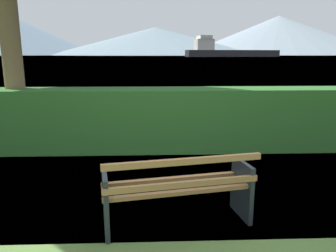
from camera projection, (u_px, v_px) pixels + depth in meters
ground_plane at (176, 222)px, 3.72m from camera, size 1400.00×1400.00×0.00m
water_surface at (155, 56)px, 305.67m from camera, size 620.00×620.00×0.00m
park_bench at (178, 190)px, 3.58m from camera, size 1.73×0.87×0.87m
hedge_row at (167, 119)px, 6.46m from camera, size 11.54×0.82×1.23m
cargo_ship_large at (226, 51)px, 217.68m from camera, size 65.25×21.33×13.75m
fishing_boat_near at (242, 56)px, 249.77m from camera, size 3.57×4.13×1.06m
distant_hills at (136, 35)px, 535.20m from camera, size 805.86×370.44×75.01m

